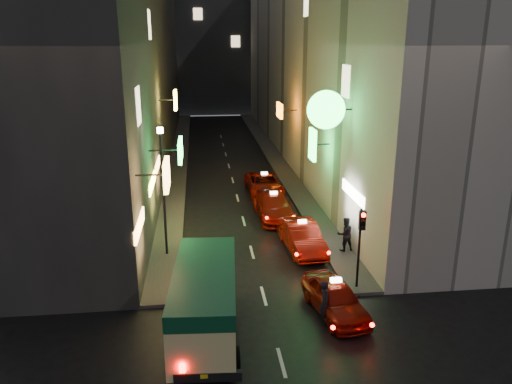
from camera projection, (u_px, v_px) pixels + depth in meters
name	position (u px, v px, depth m)	size (l,w,h in m)	color
building_left	(129.00, 55.00, 41.41)	(7.68, 52.04, 18.00)	#3A3734
building_right	(317.00, 54.00, 43.19)	(8.22, 52.00, 18.00)	beige
building_far	(212.00, 34.00, 72.12)	(30.00, 10.00, 22.00)	#333338
sidewalk_left	(179.00, 158.00, 44.44)	(1.50, 52.00, 0.15)	#4A4845
sidewalk_right	(273.00, 156.00, 45.39)	(1.50, 52.00, 0.15)	#4A4845
minibus	(205.00, 295.00, 17.43)	(2.51, 6.16, 2.60)	beige
taxi_near	(335.00, 295.00, 19.19)	(2.78, 5.16, 1.73)	maroon
taxi_second	(302.00, 234.00, 25.00)	(2.58, 5.46, 1.86)	maroon
taxi_third	(274.00, 204.00, 29.66)	(2.38, 5.38, 1.86)	maroon
taxi_far	(264.00, 183.00, 34.24)	(2.21, 5.11, 1.78)	maroon
pedestrian_crossing	(325.00, 300.00, 18.48)	(0.64, 0.41, 1.94)	black
pedestrian_sidewalk	(345.00, 232.00, 24.57)	(0.74, 0.46, 1.96)	black
traffic_light	(361.00, 232.00, 20.35)	(0.26, 0.43, 3.50)	black
lamp_post	(163.00, 184.00, 23.44)	(0.28, 0.28, 6.22)	black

